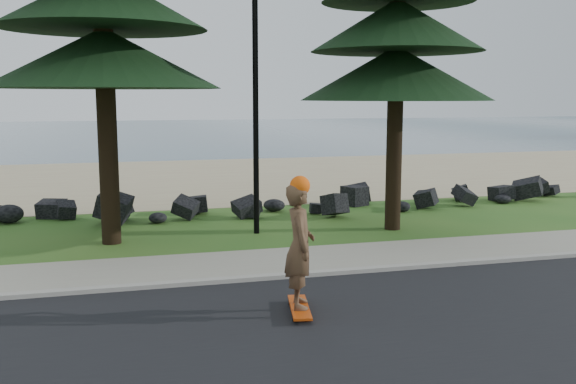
# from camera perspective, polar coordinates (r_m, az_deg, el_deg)

# --- Properties ---
(ground) EXTENTS (160.00, 160.00, 0.00)m
(ground) POSITION_cam_1_polar(r_m,az_deg,el_deg) (13.08, 0.15, -6.55)
(ground) COLOR #285A1C
(ground) RESTS_ON ground
(road) EXTENTS (160.00, 7.00, 0.02)m
(road) POSITION_cam_1_polar(r_m,az_deg,el_deg) (9.03, 7.79, -13.63)
(road) COLOR black
(road) RESTS_ON ground
(kerb) EXTENTS (160.00, 0.20, 0.10)m
(kerb) POSITION_cam_1_polar(r_m,az_deg,el_deg) (12.23, 1.25, -7.38)
(kerb) COLOR #A59F94
(kerb) RESTS_ON ground
(sidewalk) EXTENTS (160.00, 2.00, 0.08)m
(sidewalk) POSITION_cam_1_polar(r_m,az_deg,el_deg) (13.26, -0.08, -6.16)
(sidewalk) COLOR gray
(sidewalk) RESTS_ON ground
(beach_sand) EXTENTS (160.00, 15.00, 0.01)m
(beach_sand) POSITION_cam_1_polar(r_m,az_deg,el_deg) (27.11, -7.83, 1.26)
(beach_sand) COLOR tan
(beach_sand) RESTS_ON ground
(ocean) EXTENTS (160.00, 58.00, 0.01)m
(ocean) POSITION_cam_1_polar(r_m,az_deg,el_deg) (63.38, -11.96, 5.28)
(ocean) COLOR #314D5D
(ocean) RESTS_ON ground
(seawall_boulders) EXTENTS (60.00, 2.40, 1.10)m
(seawall_boulders) POSITION_cam_1_polar(r_m,az_deg,el_deg) (18.42, -4.38, -2.14)
(seawall_boulders) COLOR black
(seawall_boulders) RESTS_ON ground
(lamp_post) EXTENTS (0.25, 0.14, 8.14)m
(lamp_post) POSITION_cam_1_polar(r_m,az_deg,el_deg) (15.76, -2.92, 11.18)
(lamp_post) COLOR black
(lamp_post) RESTS_ON ground
(skateboarder) EXTENTS (0.59, 1.20, 2.18)m
(skateboarder) POSITION_cam_1_polar(r_m,az_deg,el_deg) (9.98, 1.05, -4.84)
(skateboarder) COLOR #BF3F0B
(skateboarder) RESTS_ON ground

